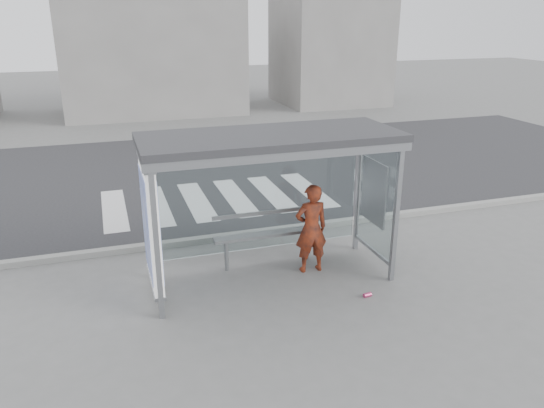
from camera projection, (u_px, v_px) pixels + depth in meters
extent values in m
plane|color=slate|center=(271.00, 279.00, 9.41)|extent=(80.00, 80.00, 0.00)
cube|color=#27272A|center=(198.00, 173.00, 15.67)|extent=(30.00, 10.00, 0.01)
cube|color=gray|center=(242.00, 235.00, 11.14)|extent=(30.00, 0.18, 0.12)
cube|color=silver|center=(114.00, 210.00, 12.70)|extent=(0.55, 3.00, 0.00)
cube|color=silver|center=(156.00, 205.00, 13.00)|extent=(0.55, 3.00, 0.00)
cube|color=silver|center=(197.00, 201.00, 13.29)|extent=(0.55, 3.00, 0.00)
cube|color=silver|center=(235.00, 197.00, 13.58)|extent=(0.55, 3.00, 0.00)
cube|color=silver|center=(272.00, 193.00, 13.87)|extent=(0.55, 3.00, 0.00)
cube|color=silver|center=(308.00, 190.00, 14.17)|extent=(0.55, 3.00, 0.00)
cube|color=gray|center=(156.00, 244.00, 7.78)|extent=(0.08, 0.08, 2.50)
cube|color=gray|center=(396.00, 214.00, 8.95)|extent=(0.08, 0.08, 2.50)
cube|color=gray|center=(147.00, 212.00, 9.03)|extent=(0.08, 0.08, 2.50)
cube|color=gray|center=(358.00, 189.00, 10.20)|extent=(0.08, 0.08, 2.50)
cube|color=#2D2D30|center=(271.00, 137.00, 8.54)|extent=(4.25, 1.65, 0.12)
cube|color=gray|center=(287.00, 155.00, 7.90)|extent=(4.25, 0.06, 0.18)
cube|color=white|center=(259.00, 197.00, 9.60)|extent=(3.80, 0.02, 2.00)
cube|color=white|center=(151.00, 224.00, 8.39)|extent=(0.15, 1.25, 2.00)
cube|color=#3348B9|center=(157.00, 223.00, 8.41)|extent=(0.01, 1.10, 1.70)
cylinder|color=orange|center=(154.00, 203.00, 8.55)|extent=(0.02, 0.32, 0.32)
cube|color=white|center=(376.00, 198.00, 9.56)|extent=(0.03, 1.25, 2.00)
cube|color=beige|center=(374.00, 192.00, 9.56)|extent=(0.03, 0.86, 1.16)
cube|color=slate|center=(152.00, 58.00, 24.66)|extent=(8.00, 5.00, 5.00)
cube|color=slate|center=(330.00, 33.00, 26.95)|extent=(5.00, 5.00, 7.00)
imported|color=#C95A12|center=(311.00, 229.00, 9.45)|extent=(0.61, 0.41, 1.65)
cube|color=slate|center=(267.00, 234.00, 9.75)|extent=(2.01, 0.25, 0.06)
cylinder|color=slate|center=(227.00, 256.00, 9.63)|extent=(0.08, 0.08, 0.59)
cylinder|color=slate|center=(306.00, 245.00, 10.08)|extent=(0.08, 0.08, 0.59)
cube|color=slate|center=(266.00, 213.00, 9.69)|extent=(2.01, 0.04, 0.07)
cylinder|color=#EF4685|center=(367.00, 295.00, 8.79)|extent=(0.14, 0.09, 0.07)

